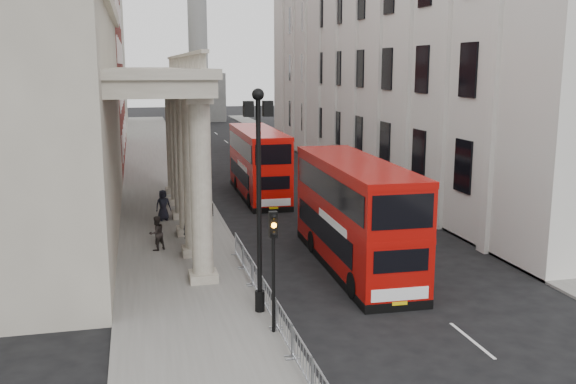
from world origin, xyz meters
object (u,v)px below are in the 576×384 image
(monument_column, at_px, (197,24))
(lamp_post_mid, at_px, (209,139))
(pedestrian_b, at_px, (157,233))
(pedestrian_c, at_px, (163,205))
(pedestrian_a, at_px, (189,229))
(traffic_light, at_px, (273,249))
(lamp_post_south, at_px, (259,186))
(lamp_post_north, at_px, (187,118))
(bus_far, at_px, (258,162))
(bus_near, at_px, (355,212))

(monument_column, height_order, lamp_post_mid, monument_column)
(pedestrian_b, bearing_deg, pedestrian_c, -128.55)
(pedestrian_b, bearing_deg, pedestrian_a, 171.58)
(traffic_light, height_order, pedestrian_b, traffic_light)
(lamp_post_south, relative_size, lamp_post_north, 1.00)
(traffic_light, relative_size, pedestrian_b, 2.47)
(monument_column, xyz_separation_m, bus_far, (-2.45, -66.09, -13.48))
(lamp_post_south, bearing_deg, monument_column, 85.71)
(lamp_post_north, xyz_separation_m, bus_far, (4.15, -10.09, -2.41))
(traffic_light, bearing_deg, monument_column, 85.87)
(lamp_post_south, relative_size, lamp_post_mid, 1.00)
(lamp_post_north, xyz_separation_m, bus_near, (5.36, -27.30, -2.30))
(bus_far, xyz_separation_m, pedestrian_b, (-7.62, -12.70, -1.51))
(bus_far, relative_size, pedestrian_c, 6.05)
(lamp_post_north, relative_size, pedestrian_a, 5.28)
(lamp_post_north, bearing_deg, traffic_light, -89.83)
(traffic_light, relative_size, bus_far, 0.39)
(bus_far, bearing_deg, pedestrian_a, -115.60)
(lamp_post_mid, distance_m, pedestrian_a, 7.46)
(lamp_post_mid, height_order, bus_near, lamp_post_mid)
(lamp_post_north, relative_size, pedestrian_b, 4.77)
(pedestrian_a, bearing_deg, pedestrian_b, -150.51)
(monument_column, xyz_separation_m, lamp_post_mid, (-6.60, -72.00, -11.07))
(monument_column, xyz_separation_m, pedestrian_c, (-9.46, -72.41, -14.94))
(bus_near, relative_size, pedestrian_c, 6.32)
(traffic_light, height_order, bus_far, bus_far)
(lamp_post_south, xyz_separation_m, pedestrian_a, (-1.81, 9.97, -4.00))
(bus_near, xyz_separation_m, bus_far, (-1.20, 17.21, -0.11))
(monument_column, bearing_deg, pedestrian_c, -97.44)
(lamp_post_south, bearing_deg, lamp_post_north, 90.00)
(traffic_light, distance_m, pedestrian_c, 17.97)
(lamp_post_south, xyz_separation_m, lamp_post_north, (0.00, 32.00, 0.00))
(lamp_post_mid, height_order, pedestrian_c, lamp_post_mid)
(lamp_post_south, height_order, pedestrian_a, lamp_post_south)
(pedestrian_a, distance_m, pedestrian_b, 1.83)
(traffic_light, height_order, bus_near, bus_near)
(bus_near, height_order, pedestrian_c, bus_near)
(bus_near, height_order, bus_far, bus_near)
(lamp_post_south, relative_size, pedestrian_a, 5.28)
(lamp_post_north, relative_size, bus_far, 0.75)
(lamp_post_north, bearing_deg, monument_column, 83.28)
(lamp_post_north, height_order, pedestrian_b, lamp_post_north)
(pedestrian_a, height_order, pedestrian_b, pedestrian_b)
(lamp_post_north, xyz_separation_m, pedestrian_a, (-1.81, -22.03, -4.00))
(lamp_post_south, relative_size, pedestrian_b, 4.77)
(lamp_post_south, distance_m, bus_far, 22.43)
(bus_far, height_order, pedestrian_a, bus_far)
(pedestrian_a, xyz_separation_m, pedestrian_c, (-1.05, 5.61, 0.13))
(pedestrian_a, relative_size, pedestrian_c, 0.86)
(lamp_post_south, distance_m, pedestrian_c, 16.31)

